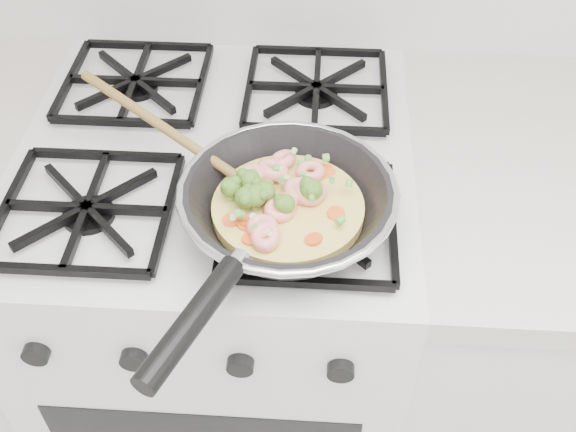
{
  "coord_description": "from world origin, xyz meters",
  "views": [
    {
      "loc": [
        0.16,
        0.91,
        1.57
      ],
      "look_at": [
        0.12,
        1.54,
        0.93
      ],
      "focal_mm": 42.78,
      "sensor_mm": 36.0,
      "label": 1
    }
  ],
  "objects": [
    {
      "name": "skillet",
      "position": [
        0.12,
        1.54,
        0.96
      ],
      "size": [
        0.45,
        0.48,
        0.1
      ],
      "rotation": [
        0.0,
        0.0,
        0.12
      ],
      "color": "black",
      "rests_on": "stove"
    },
    {
      "name": "stove",
      "position": [
        0.0,
        1.7,
        0.46
      ],
      "size": [
        0.6,
        0.6,
        0.92
      ],
      "color": "white",
      "rests_on": "ground"
    }
  ]
}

